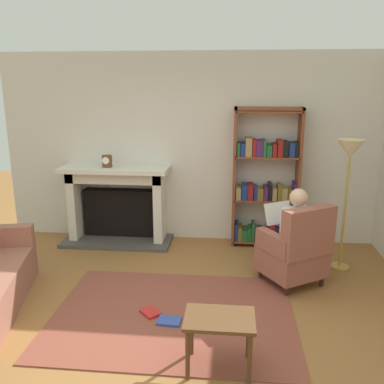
{
  "coord_description": "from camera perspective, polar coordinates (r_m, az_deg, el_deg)",
  "views": [
    {
      "loc": [
        0.55,
        -3.37,
        2.23
      ],
      "look_at": [
        0.1,
        1.2,
        1.05
      ],
      "focal_mm": 38.61,
      "sensor_mm": 36.0,
      "label": 1
    }
  ],
  "objects": [
    {
      "name": "area_rug",
      "position": [
        4.33,
        -2.6,
        -16.55
      ],
      "size": [
        2.4,
        1.8,
        0.01
      ],
      "primitive_type": "cube",
      "color": "brown",
      "rests_on": "ground"
    },
    {
      "name": "mantel_clock",
      "position": [
        5.92,
        -11.65,
        4.2
      ],
      "size": [
        0.14,
        0.14,
        0.17
      ],
      "color": "brown",
      "rests_on": "fireplace"
    },
    {
      "name": "side_table",
      "position": [
        3.44,
        3.81,
        -17.93
      ],
      "size": [
        0.56,
        0.39,
        0.47
      ],
      "color": "brown",
      "rests_on": "ground"
    },
    {
      "name": "floor_lamp",
      "position": [
        5.23,
        20.92,
        4.07
      ],
      "size": [
        0.32,
        0.32,
        1.63
      ],
      "color": "#B7933F",
      "rests_on": "ground"
    },
    {
      "name": "fireplace",
      "position": [
        6.13,
        -10.19,
        -1.31
      ],
      "size": [
        1.57,
        0.64,
        1.12
      ],
      "color": "#4C4742",
      "rests_on": "ground"
    },
    {
      "name": "armchair_reading",
      "position": [
        4.88,
        14.19,
        -7.79
      ],
      "size": [
        0.87,
        0.87,
        0.97
      ],
      "rotation": [
        0.0,
        0.0,
        3.71
      ],
      "color": "#331E14",
      "rests_on": "ground"
    },
    {
      "name": "bookshelf",
      "position": [
        5.87,
        10.18,
        1.45
      ],
      "size": [
        0.92,
        0.32,
        1.96
      ],
      "color": "brown",
      "rests_on": "ground"
    },
    {
      "name": "back_wall",
      "position": [
        6.01,
        0.32,
        6.01
      ],
      "size": [
        5.6,
        0.1,
        2.7
      ],
      "primitive_type": "cube",
      "color": "silver",
      "rests_on": "ground"
    },
    {
      "name": "ground",
      "position": [
        4.08,
        -3.23,
        -18.78
      ],
      "size": [
        14.0,
        14.0,
        0.0
      ],
      "primitive_type": "plane",
      "color": "#956333"
    },
    {
      "name": "scattered_books",
      "position": [
        4.26,
        -4.42,
        -16.81
      ],
      "size": [
        0.45,
        0.34,
        0.03
      ],
      "color": "#334CA5",
      "rests_on": "area_rug"
    },
    {
      "name": "seated_reader",
      "position": [
        4.89,
        13.43,
        -5.21
      ],
      "size": [
        0.55,
        0.59,
        1.14
      ],
      "rotation": [
        0.0,
        0.0,
        3.71
      ],
      "color": "silver",
      "rests_on": "ground"
    }
  ]
}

